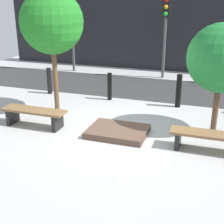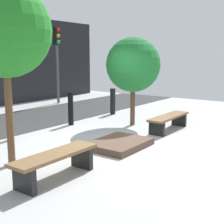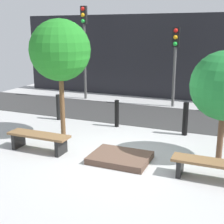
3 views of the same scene
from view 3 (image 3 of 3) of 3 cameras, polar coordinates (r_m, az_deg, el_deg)
name	(u,v)px [view 3 (image 3 of 3)]	position (r m, az deg, el deg)	size (l,w,h in m)	color
ground_plane	(122,159)	(7.94, 1.87, -8.50)	(18.00, 18.00, 0.00)	#AEAEAE
road_strip	(162,117)	(11.78, 9.18, -0.87)	(18.00, 3.06, 0.01)	#333333
building_facade	(182,57)	(14.82, 12.69, 9.72)	(16.20, 0.50, 3.87)	black
bench_left	(39,139)	(8.54, -13.23, -4.77)	(1.72, 0.48, 0.47)	black
bench_right	(215,167)	(7.08, 18.34, -9.48)	(1.84, 0.46, 0.43)	black
planter_bed	(120,158)	(7.78, 1.50, -8.36)	(1.44, 1.11, 0.16)	brown
tree_behind_left_bench	(60,51)	(9.11, -9.49, 11.01)	(1.75, 1.75, 3.46)	brown
bollard_far_left	(59,107)	(11.34, -9.75, 0.87)	(0.16, 0.16, 0.92)	black
bollard_left	(117,114)	(10.34, 0.87, -0.28)	(0.14, 0.14, 0.91)	black
bollard_center	(185,119)	(9.76, 13.26, -1.24)	(0.17, 0.17, 1.03)	black
traffic_light_west	(84,37)	(14.53, -5.12, 13.57)	(0.28, 0.27, 4.18)	#474747
traffic_light_mid_west	(175,52)	(13.17, 11.47, 10.64)	(0.28, 0.27, 3.26)	#505050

